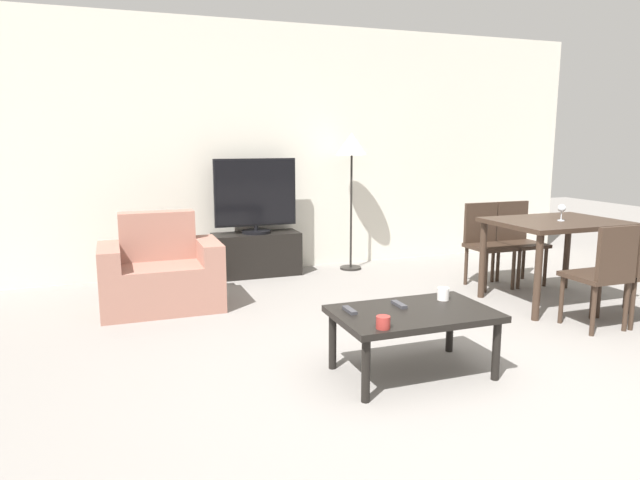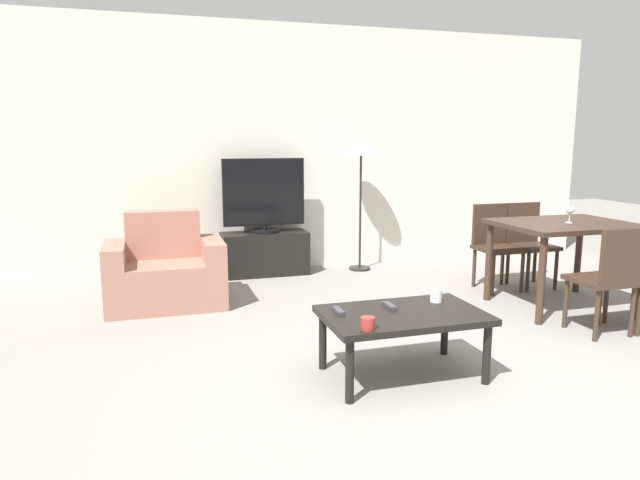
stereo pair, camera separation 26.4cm
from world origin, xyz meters
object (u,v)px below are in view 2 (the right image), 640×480
at_px(dining_chair_far_left, 495,242).
at_px(cup_white_near, 368,323).
at_px(floor_lamp, 361,151).
at_px(armchair, 165,272).
at_px(tv, 264,196).
at_px(dining_chair_near, 609,275).
at_px(cup_colored_far, 436,296).
at_px(wine_glass_left, 570,211).
at_px(tv_stand, 265,253).
at_px(remote_primary, 338,311).
at_px(dining_chair_far, 528,240).
at_px(remote_secondary, 390,306).
at_px(dining_table, 564,234).
at_px(coffee_table, 403,320).

bearing_deg(dining_chair_far_left, cup_white_near, -137.39).
distance_m(floor_lamp, cup_white_near, 3.40).
bearing_deg(armchair, cup_white_near, -65.72).
bearing_deg(tv, dining_chair_near, -52.54).
bearing_deg(armchair, floor_lamp, 20.82).
relative_size(cup_colored_far, wine_glass_left, 0.56).
xyz_separation_m(tv_stand, remote_primary, (-0.11, -2.82, 0.19)).
xyz_separation_m(dining_chair_far, cup_white_near, (-2.50, -1.94, -0.01)).
relative_size(tv_stand, floor_lamp, 0.61).
distance_m(armchair, floor_lamp, 2.53).
bearing_deg(remote_secondary, dining_table, 22.94).
height_order(dining_chair_far_left, cup_white_near, dining_chair_far_left).
height_order(tv_stand, dining_chair_near, dining_chair_near).
height_order(dining_chair_far, dining_chair_far_left, same).
xyz_separation_m(armchair, tv_stand, (1.08, 0.90, -0.07)).
relative_size(tv, remote_primary, 5.89).
bearing_deg(dining_chair_far_left, dining_table, -75.12).
relative_size(floor_lamp, remote_primary, 10.19).
relative_size(remote_primary, cup_white_near, 1.86).
bearing_deg(cup_white_near, dining_chair_far_left, 42.61).
bearing_deg(wine_glass_left, remote_secondary, -158.17).
xyz_separation_m(tv_stand, dining_table, (2.25, -1.96, 0.42)).
bearing_deg(cup_colored_far, remote_secondary, -175.82).
bearing_deg(dining_chair_near, dining_chair_far_left, 90.00).
bearing_deg(dining_chair_near, remote_secondary, -176.16).
height_order(tv, dining_chair_far_left, tv).
height_order(dining_chair_far, remote_primary, dining_chair_far).
relative_size(armchair, floor_lamp, 0.66).
relative_size(dining_chair_far_left, cup_white_near, 10.27).
height_order(tv, floor_lamp, floor_lamp).
bearing_deg(remote_primary, wine_glass_left, 19.00).
bearing_deg(dining_table, dining_chair_far, 75.12).
height_order(dining_table, remote_primary, dining_table).
xyz_separation_m(coffee_table, cup_colored_far, (0.30, 0.15, 0.09)).
height_order(coffee_table, wine_glass_left, wine_glass_left).
relative_size(remote_secondary, wine_glass_left, 1.03).
relative_size(tv_stand, tv, 1.05).
bearing_deg(floor_lamp, wine_glass_left, -58.49).
bearing_deg(remote_primary, cup_colored_far, 2.51).
xyz_separation_m(remote_secondary, cup_white_near, (-0.29, -0.36, 0.03)).
bearing_deg(remote_primary, dining_chair_near, 3.37).
xyz_separation_m(dining_table, floor_lamp, (-1.17, 1.88, 0.68)).
distance_m(dining_chair_near, remote_primary, 2.17).
bearing_deg(cup_white_near, remote_primary, 98.43).
height_order(dining_chair_near, dining_chair_far, same).
bearing_deg(dining_chair_far, dining_chair_far_left, 180.00).
distance_m(floor_lamp, remote_secondary, 3.00).
distance_m(dining_chair_near, remote_secondary, 1.83).
bearing_deg(cup_colored_far, tv_stand, 101.70).
bearing_deg(dining_chair_far_left, dining_chair_far, 0.00).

